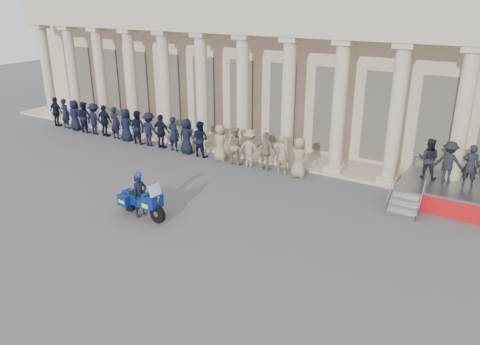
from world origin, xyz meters
The scene contains 6 objects.
ground centered at (0.00, 0.00, 0.00)m, with size 90.00×90.00×0.00m, color #4D4D50.
building centered at (0.00, 14.74, 4.52)m, with size 40.00×12.50×9.00m.
officer_rank centered at (-6.07, 6.70, 0.97)m, with size 18.42×0.73×1.94m.
reviewing_stand centered at (9.17, 7.23, 1.35)m, with size 4.22×4.05×2.59m.
motorcycle centered at (-0.69, -0.37, 0.67)m, with size 2.41×1.04×1.54m.
rider centered at (-0.83, -0.36, 0.91)m, with size 0.49×0.68×1.84m.
Camera 1 is at (11.18, -12.36, 8.11)m, focal length 35.00 mm.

